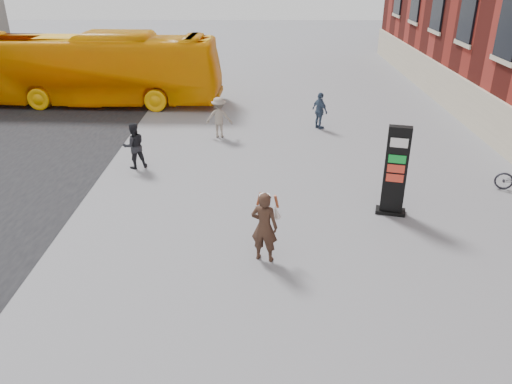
{
  "coord_description": "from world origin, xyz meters",
  "views": [
    {
      "loc": [
        0.36,
        -11.07,
        6.69
      ],
      "look_at": [
        0.28,
        0.25,
        1.34
      ],
      "focal_mm": 35.0,
      "sensor_mm": 36.0,
      "label": 1
    }
  ],
  "objects_px": {
    "info_pylon": "(395,171)",
    "woman": "(264,226)",
    "pedestrian_a": "(134,146)",
    "pedestrian_b": "(219,117)",
    "pedestrian_c": "(320,111)",
    "bus": "(94,69)"
  },
  "relations": [
    {
      "from": "info_pylon",
      "to": "pedestrian_c",
      "type": "height_order",
      "value": "info_pylon"
    },
    {
      "from": "info_pylon",
      "to": "woman",
      "type": "height_order",
      "value": "info_pylon"
    },
    {
      "from": "info_pylon",
      "to": "pedestrian_c",
      "type": "xyz_separation_m",
      "value": [
        -1.22,
        7.81,
        -0.52
      ]
    },
    {
      "from": "bus",
      "to": "pedestrian_c",
      "type": "xyz_separation_m",
      "value": [
        10.68,
        -3.97,
        -0.94
      ]
    },
    {
      "from": "bus",
      "to": "pedestrian_b",
      "type": "height_order",
      "value": "bus"
    },
    {
      "from": "info_pylon",
      "to": "woman",
      "type": "relative_size",
      "value": 1.45
    },
    {
      "from": "pedestrian_a",
      "to": "pedestrian_c",
      "type": "bearing_deg",
      "value": -172.86
    },
    {
      "from": "pedestrian_a",
      "to": "pedestrian_b",
      "type": "height_order",
      "value": "pedestrian_b"
    },
    {
      "from": "pedestrian_a",
      "to": "pedestrian_c",
      "type": "distance_m",
      "value": 8.19
    },
    {
      "from": "pedestrian_b",
      "to": "pedestrian_c",
      "type": "height_order",
      "value": "pedestrian_b"
    },
    {
      "from": "pedestrian_c",
      "to": "woman",
      "type": "bearing_deg",
      "value": 133.36
    },
    {
      "from": "woman",
      "to": "bus",
      "type": "xyz_separation_m",
      "value": [
        -8.25,
        14.22,
        0.8
      ]
    },
    {
      "from": "woman",
      "to": "bus",
      "type": "relative_size",
      "value": 0.15
    },
    {
      "from": "woman",
      "to": "pedestrian_a",
      "type": "relative_size",
      "value": 1.12
    },
    {
      "from": "info_pylon",
      "to": "pedestrian_a",
      "type": "height_order",
      "value": "info_pylon"
    },
    {
      "from": "info_pylon",
      "to": "pedestrian_b",
      "type": "bearing_deg",
      "value": 143.5
    },
    {
      "from": "info_pylon",
      "to": "bus",
      "type": "xyz_separation_m",
      "value": [
        -11.9,
        11.78,
        0.42
      ]
    },
    {
      "from": "pedestrian_a",
      "to": "pedestrian_b",
      "type": "distance_m",
      "value": 4.26
    },
    {
      "from": "info_pylon",
      "to": "pedestrian_b",
      "type": "height_order",
      "value": "info_pylon"
    },
    {
      "from": "pedestrian_b",
      "to": "bus",
      "type": "bearing_deg",
      "value": -35.84
    },
    {
      "from": "pedestrian_a",
      "to": "pedestrian_c",
      "type": "relative_size",
      "value": 1.03
    },
    {
      "from": "woman",
      "to": "pedestrian_b",
      "type": "xyz_separation_m",
      "value": [
        -1.76,
        9.12,
        -0.1
      ]
    }
  ]
}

